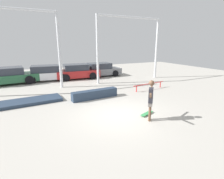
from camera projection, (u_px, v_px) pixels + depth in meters
The scene contains 12 objects.
ground_plane at pixel (120, 114), 8.24m from camera, with size 36.00×36.00×0.00m, color #B2ADA3.
skateboarder at pixel (151, 98), 7.36m from camera, with size 1.01×1.17×1.78m.
skateboard at pixel (147, 113), 8.20m from camera, with size 0.85×0.49×0.08m.
grind_box at pixel (95, 94), 10.57m from camera, with size 2.85×0.48×0.53m, color #28384C.
manual_pad at pixel (31, 101), 9.85m from camera, with size 3.29×1.29×0.18m, color #28384C.
grind_rail at pixel (149, 85), 12.56m from camera, with size 2.85×0.38×0.46m.
canopy_support_left at pixel (11, 41), 11.16m from camera, with size 6.12×0.20×5.42m.
canopy_support_right at pixel (130, 41), 14.93m from camera, with size 6.12×0.20×5.42m.
parked_car_green at pixel (10, 76), 14.23m from camera, with size 4.30×2.33×1.37m.
parked_car_white at pixel (47, 73), 15.53m from camera, with size 4.31×2.22×1.35m.
parked_car_red at pixel (77, 72), 16.40m from camera, with size 4.02×2.12×1.36m.
parked_car_grey at pixel (100, 70), 17.66m from camera, with size 3.96×1.93×1.33m.
Camera 1 is at (-3.72, -6.71, 3.26)m, focal length 28.00 mm.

